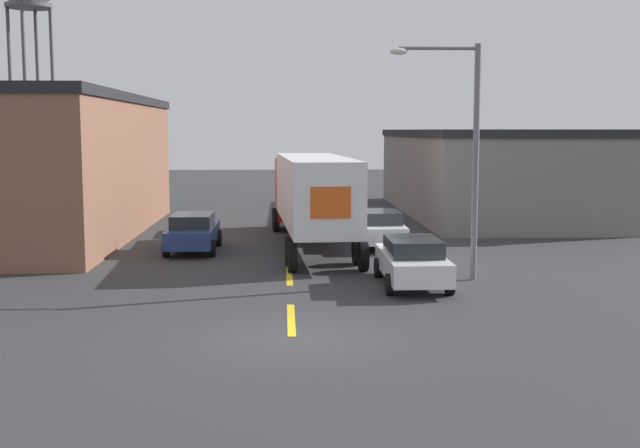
# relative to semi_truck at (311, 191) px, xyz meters

# --- Properties ---
(ground_plane) EXTENTS (160.00, 160.00, 0.00)m
(ground_plane) POSITION_rel_semi_truck_xyz_m (-0.95, -15.02, -2.30)
(ground_plane) COLOR #333335
(road_centerline) EXTENTS (0.20, 15.83, 0.01)m
(road_centerline) POSITION_rel_semi_truck_xyz_m (-0.95, -6.94, -2.30)
(road_centerline) COLOR yellow
(road_centerline) RESTS_ON ground_plane
(warehouse_right) EXTENTS (9.33, 21.44, 4.85)m
(warehouse_right) POSITION_rel_semi_truck_xyz_m (10.50, 12.56, 0.13)
(warehouse_right) COLOR slate
(warehouse_right) RESTS_ON ground_plane
(semi_truck) EXTENTS (3.49, 14.28, 3.77)m
(semi_truck) POSITION_rel_semi_truck_xyz_m (0.00, 0.00, 0.00)
(semi_truck) COLOR #B21919
(semi_truck) RESTS_ON ground_plane
(parked_car_right_mid) EXTENTS (1.99, 4.66, 1.51)m
(parked_car_right_mid) POSITION_rel_semi_truck_xyz_m (2.85, -0.37, -1.51)
(parked_car_right_mid) COLOR silver
(parked_car_right_mid) RESTS_ON ground_plane
(parked_car_left_far) EXTENTS (1.99, 4.66, 1.51)m
(parked_car_left_far) POSITION_rel_semi_truck_xyz_m (-4.76, -1.32, -1.51)
(parked_car_left_far) COLOR navy
(parked_car_left_far) RESTS_ON ground_plane
(parked_car_right_near) EXTENTS (1.99, 4.66, 1.51)m
(parked_car_right_near) POSITION_rel_semi_truck_xyz_m (2.85, -8.84, -1.51)
(parked_car_right_near) COLOR silver
(parked_car_right_near) RESTS_ON ground_plane
(street_lamp) EXTENTS (2.89, 0.32, 7.51)m
(street_lamp) POSITION_rel_semi_truck_xyz_m (4.62, -7.92, 2.12)
(street_lamp) COLOR slate
(street_lamp) RESTS_ON ground_plane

